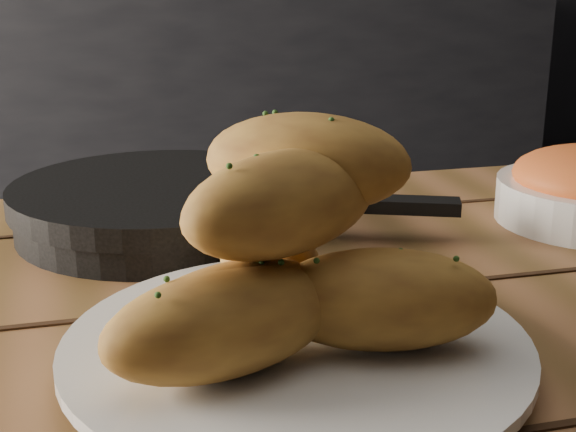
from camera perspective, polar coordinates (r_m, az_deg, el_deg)
The scene contains 4 objects.
counter at distance 2.88m, azimuth -10.24°, elevation 6.41°, with size 2.80×0.60×0.90m, color black.
plate at distance 0.50m, azimuth 0.59°, elevation -9.54°, with size 0.29×0.29×0.02m.
bread_rolls at distance 0.47m, azimuth -0.41°, elevation -3.28°, with size 0.25×0.20×0.13m.
skillet at distance 0.75m, azimuth -8.86°, elevation 0.77°, with size 0.39×0.27×0.05m.
Camera 1 is at (-0.21, -1.12, 0.99)m, focal length 50.00 mm.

